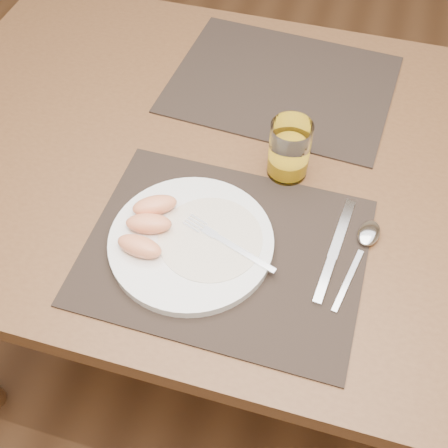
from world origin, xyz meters
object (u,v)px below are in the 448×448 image
at_px(placemat_near, 225,251).
at_px(fork, 222,240).
at_px(spoon, 366,240).
at_px(juice_glass, 289,152).
at_px(plate, 191,242).
at_px(knife, 332,258).
at_px(placemat_far, 282,84).
at_px(table, 261,188).

height_order(placemat_near, fork, fork).
relative_size(placemat_near, spoon, 2.35).
distance_m(spoon, juice_glass, 0.20).
height_order(placemat_near, plate, plate).
xyz_separation_m(placemat_near, knife, (0.17, 0.03, 0.00)).
bearing_deg(juice_glass, spoon, -36.93).
height_order(plate, fork, fork).
relative_size(knife, juice_glass, 1.99).
relative_size(fork, spoon, 0.89).
bearing_deg(placemat_far, placemat_near, -89.70).
height_order(knife, juice_glass, juice_glass).
xyz_separation_m(fork, juice_glass, (0.07, 0.19, 0.03)).
xyz_separation_m(placemat_far, fork, (-0.01, -0.43, 0.02)).
bearing_deg(placemat_far, plate, -96.90).
distance_m(placemat_far, juice_glass, 0.25).
bearing_deg(plate, placemat_far, 83.10).
xyz_separation_m(knife, juice_glass, (-0.11, 0.17, 0.05)).
distance_m(placemat_far, fork, 0.43).
bearing_deg(placemat_near, knife, 10.36).
distance_m(fork, knife, 0.18).
bearing_deg(knife, plate, -170.87).
relative_size(placemat_near, juice_glass, 4.07).
bearing_deg(plate, table, 73.31).
relative_size(plate, knife, 1.22).
xyz_separation_m(table, placemat_far, (-0.01, 0.22, 0.09)).
height_order(table, plate, plate).
distance_m(placemat_near, knife, 0.17).
bearing_deg(knife, spoon, 45.47).
xyz_separation_m(plate, knife, (0.23, 0.04, -0.01)).
relative_size(table, placemat_far, 3.11).
bearing_deg(plate, spoon, 17.23).
height_order(placemat_far, juice_glass, juice_glass).
relative_size(plate, spoon, 1.41).
height_order(placemat_near, spoon, spoon).
bearing_deg(juice_glass, placemat_far, 104.43).
relative_size(placemat_far, juice_glass, 4.07).
distance_m(knife, spoon, 0.07).
relative_size(placemat_far, knife, 2.04).
distance_m(placemat_near, fork, 0.02).
relative_size(placemat_far, fork, 2.65).
relative_size(table, juice_glass, 12.66).
xyz_separation_m(spoon, juice_glass, (-0.16, 0.12, 0.04)).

